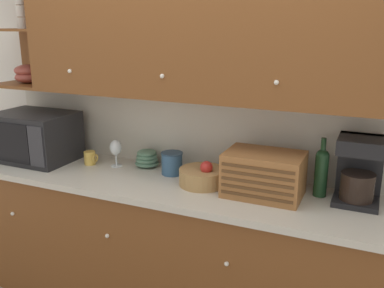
# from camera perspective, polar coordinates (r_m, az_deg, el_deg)

# --- Properties ---
(ground_plane) EXTENTS (24.00, 24.00, 0.00)m
(ground_plane) POSITION_cam_1_polar(r_m,az_deg,el_deg) (3.28, 1.59, -18.51)
(ground_plane) COLOR slate
(wall_back) EXTENTS (5.43, 0.06, 2.60)m
(wall_back) POSITION_cam_1_polar(r_m,az_deg,el_deg) (2.80, 2.03, 4.42)
(wall_back) COLOR white
(wall_back) RESTS_ON ground_plane
(counter_unit) EXTENTS (3.05, 0.63, 0.91)m
(counter_unit) POSITION_cam_1_polar(r_m,az_deg,el_deg) (2.81, -0.78, -14.01)
(counter_unit) COLOR brown
(counter_unit) RESTS_ON ground_plane
(backsplash_panel) EXTENTS (3.03, 0.01, 0.51)m
(backsplash_panel) POSITION_cam_1_polar(r_m,az_deg,el_deg) (2.79, 1.72, 1.55)
(backsplash_panel) COLOR beige
(backsplash_panel) RESTS_ON counter_unit
(upper_cabinets) EXTENTS (3.03, 0.38, 0.81)m
(upper_cabinets) POSITION_cam_1_polar(r_m,az_deg,el_deg) (2.48, 4.05, 15.08)
(upper_cabinets) COLOR brown
(upper_cabinets) RESTS_ON backsplash_panel
(microwave) EXTENTS (0.54, 0.41, 0.34)m
(microwave) POSITION_cam_1_polar(r_m,az_deg,el_deg) (3.22, -20.17, 0.95)
(microwave) COLOR black
(microwave) RESTS_ON counter_unit
(mug) EXTENTS (0.09, 0.08, 0.09)m
(mug) POSITION_cam_1_polar(r_m,az_deg,el_deg) (3.03, -13.42, -1.81)
(mug) COLOR gold
(mug) RESTS_ON counter_unit
(wine_glass) EXTENTS (0.08, 0.08, 0.18)m
(wine_glass) POSITION_cam_1_polar(r_m,az_deg,el_deg) (2.93, -10.14, -0.61)
(wine_glass) COLOR silver
(wine_glass) RESTS_ON counter_unit
(bowl_stack_on_counter) EXTENTS (0.16, 0.16, 0.12)m
(bowl_stack_on_counter) POSITION_cam_1_polar(r_m,az_deg,el_deg) (2.92, -6.04, -1.94)
(bowl_stack_on_counter) COLOR slate
(bowl_stack_on_counter) RESTS_ON counter_unit
(storage_canister) EXTENTS (0.14, 0.14, 0.14)m
(storage_canister) POSITION_cam_1_polar(r_m,az_deg,el_deg) (2.76, -2.69, -2.57)
(storage_canister) COLOR #33567A
(storage_canister) RESTS_ON counter_unit
(fruit_basket) EXTENTS (0.28, 0.28, 0.16)m
(fruit_basket) POSITION_cam_1_polar(r_m,az_deg,el_deg) (2.58, 1.41, -4.34)
(fruit_basket) COLOR #A87F4C
(fruit_basket) RESTS_ON counter_unit
(bread_box) EXTENTS (0.43, 0.30, 0.25)m
(bread_box) POSITION_cam_1_polar(r_m,az_deg,el_deg) (2.44, 9.55, -4.00)
(bread_box) COLOR #996033
(bread_box) RESTS_ON counter_unit
(wine_bottle) EXTENTS (0.07, 0.07, 0.34)m
(wine_bottle) POSITION_cam_1_polar(r_m,az_deg,el_deg) (2.49, 16.86, -3.37)
(wine_bottle) COLOR #19381E
(wine_bottle) RESTS_ON counter_unit
(coffee_maker) EXTENTS (0.24, 0.24, 0.37)m
(coffee_maker) POSITION_cam_1_polar(r_m,az_deg,el_deg) (2.47, 21.39, -3.23)
(coffee_maker) COLOR black
(coffee_maker) RESTS_ON counter_unit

